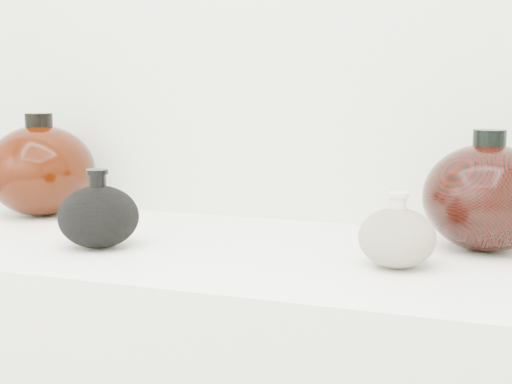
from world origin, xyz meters
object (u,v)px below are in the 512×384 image
(black_gourd_vase, at_px, (99,216))
(right_round_pot, at_px, (487,197))
(cream_gourd_vase, at_px, (397,237))
(left_round_pot, at_px, (41,170))

(black_gourd_vase, height_order, right_round_pot, right_round_pot)
(black_gourd_vase, bearing_deg, cream_gourd_vase, 4.46)
(left_round_pot, relative_size, right_round_pot, 1.11)
(left_round_pot, xyz_separation_m, right_round_pot, (0.84, -0.02, -0.01))
(cream_gourd_vase, xyz_separation_m, left_round_pot, (-0.73, 0.17, 0.05))
(black_gourd_vase, bearing_deg, right_round_pot, 18.28)
(left_round_pot, height_order, right_round_pot, left_round_pot)
(right_round_pot, bearing_deg, black_gourd_vase, -161.72)
(cream_gourd_vase, relative_size, left_round_pot, 0.53)
(left_round_pot, bearing_deg, right_round_pot, -1.06)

